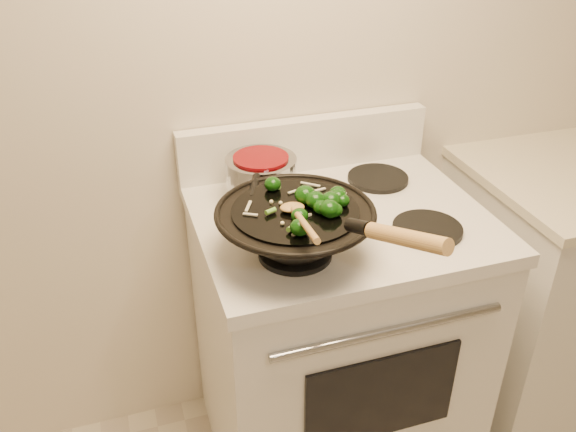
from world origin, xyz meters
name	(u,v)px	position (x,y,z in m)	size (l,w,h in m)	color
stove	(334,339)	(-0.22, 1.17, 0.47)	(0.78, 0.67, 1.08)	white
counter_unit	(568,284)	(0.68, 1.20, 0.46)	(0.78, 0.62, 0.91)	white
wok	(296,229)	(-0.40, 1.02, 1.00)	(0.38, 0.61, 0.26)	black
stirfry	(317,202)	(-0.35, 1.01, 1.07)	(0.27, 0.26, 0.04)	#0B3207
wooden_spoon	(299,216)	(-0.41, 0.95, 1.07)	(0.06, 0.26, 0.07)	#AF8245
saucepan	(261,176)	(-0.40, 1.32, 0.99)	(0.20, 0.31, 0.12)	#909398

